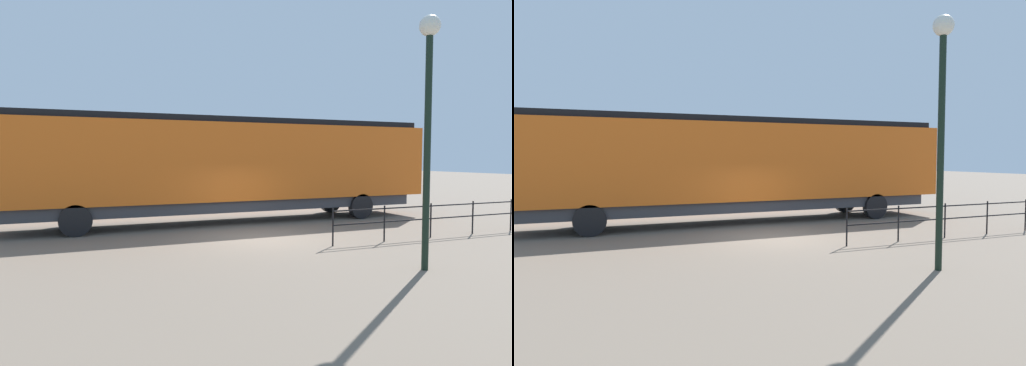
# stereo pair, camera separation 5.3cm
# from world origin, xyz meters

# --- Properties ---
(ground_plane) EXTENTS (120.00, 120.00, 0.00)m
(ground_plane) POSITION_xyz_m (0.00, 0.00, 0.00)
(ground_plane) COLOR #756656
(locomotive) EXTENTS (2.81, 18.27, 4.30)m
(locomotive) POSITION_xyz_m (-3.99, 0.73, 2.40)
(locomotive) COLOR orange
(locomotive) RESTS_ON ground_plane
(lamp_post) EXTENTS (0.49, 0.49, 6.03)m
(lamp_post) POSITION_xyz_m (5.36, 1.94, 4.16)
(lamp_post) COLOR black
(lamp_post) RESTS_ON ground_plane
(platform_fence) EXTENTS (0.05, 11.64, 1.16)m
(platform_fence) POSITION_xyz_m (2.05, 7.25, 0.76)
(platform_fence) COLOR black
(platform_fence) RESTS_ON ground_plane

